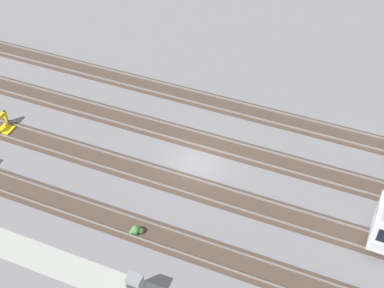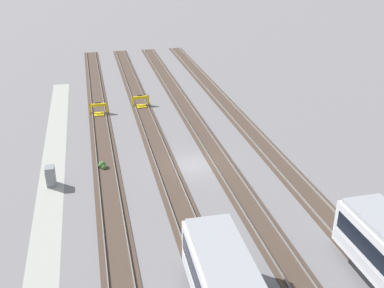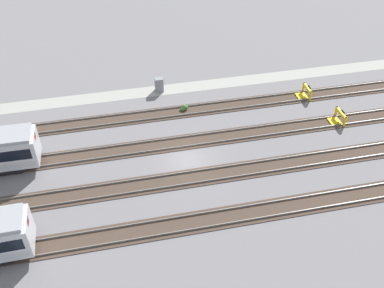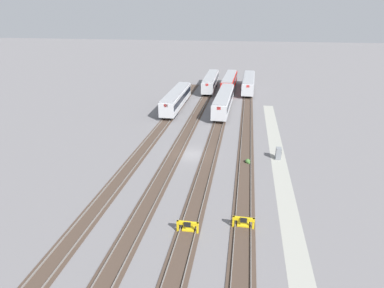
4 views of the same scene
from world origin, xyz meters
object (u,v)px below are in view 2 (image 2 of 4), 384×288
object	(u,v)px
bumper_stop_nearest_track	(99,110)
electrical_cabinet	(51,176)
bumper_stop_near_inner_track	(141,102)
weed_clump	(102,165)

from	to	relation	value
bumper_stop_nearest_track	electrical_cabinet	bearing A→B (deg)	-15.95
bumper_stop_nearest_track	bumper_stop_near_inner_track	size ratio (longest dim) A/B	1.00
weed_clump	electrical_cabinet	bearing A→B (deg)	-63.55
bumper_stop_nearest_track	weed_clump	distance (m)	13.18
bumper_stop_near_inner_track	electrical_cabinet	xyz separation A→B (m)	(16.68, -9.23, 0.29)
bumper_stop_near_inner_track	weed_clump	world-z (taller)	bumper_stop_near_inner_track
bumper_stop_near_inner_track	weed_clump	size ratio (longest dim) A/B	2.18
bumper_stop_nearest_track	bumper_stop_near_inner_track	bearing A→B (deg)	107.03
bumper_stop_nearest_track	weed_clump	size ratio (longest dim) A/B	2.17
bumper_stop_nearest_track	bumper_stop_near_inner_track	distance (m)	5.11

